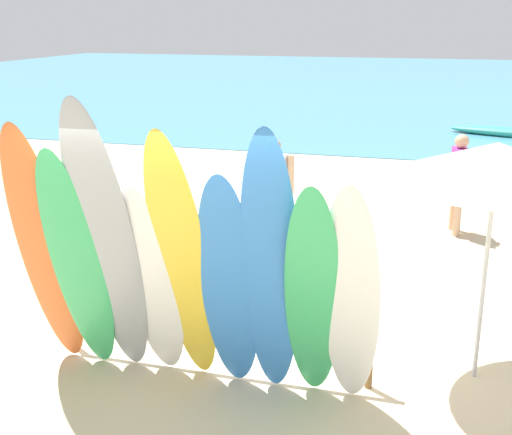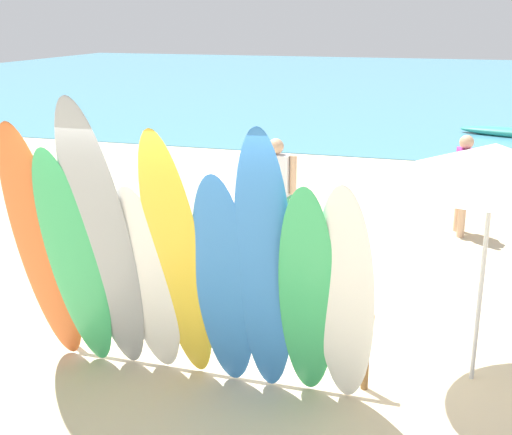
# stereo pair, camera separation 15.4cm
# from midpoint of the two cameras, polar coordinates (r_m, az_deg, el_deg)

# --- Properties ---
(ground) EXTENTS (60.00, 60.00, 0.00)m
(ground) POSITION_cam_midpoint_polar(r_m,az_deg,el_deg) (19.99, 10.70, 6.99)
(ground) COLOR beige
(ocean_water) EXTENTS (60.00, 40.00, 0.02)m
(ocean_water) POSITION_cam_midpoint_polar(r_m,az_deg,el_deg) (36.35, 13.81, 11.19)
(ocean_water) COLOR teal
(ocean_water) RESTS_ON ground
(surfboard_rack) EXTENTS (3.25, 0.07, 0.76)m
(surfboard_rack) POSITION_cam_midpoint_polar(r_m,az_deg,el_deg) (6.58, -3.57, -7.86)
(surfboard_rack) COLOR brown
(surfboard_rack) RESTS_ON ground
(surfboard_orange_0) EXTENTS (0.59, 0.87, 2.54)m
(surfboard_orange_0) POSITION_cam_midpoint_polar(r_m,az_deg,el_deg) (6.48, -17.14, -2.65)
(surfboard_orange_0) COLOR orange
(surfboard_orange_0) RESTS_ON ground
(surfboard_green_1) EXTENTS (0.55, 0.77, 2.33)m
(surfboard_green_1) POSITION_cam_midpoint_polar(r_m,az_deg,el_deg) (6.34, -14.59, -3.87)
(surfboard_green_1) COLOR #38B266
(surfboard_green_1) RESTS_ON ground
(surfboard_grey_2) EXTENTS (0.58, 0.95, 2.78)m
(surfboard_grey_2) POSITION_cam_midpoint_polar(r_m,az_deg,el_deg) (6.07, -12.22, -2.37)
(surfboard_grey_2) COLOR #999EA3
(surfboard_grey_2) RESTS_ON ground
(surfboard_white_3) EXTENTS (0.57, 0.69, 2.01)m
(surfboard_white_3) POSITION_cam_midpoint_polar(r_m,az_deg,el_deg) (6.19, -8.55, -5.61)
(surfboard_white_3) COLOR white
(surfboard_white_3) RESTS_ON ground
(surfboard_yellow_4) EXTENTS (0.57, 0.90, 2.54)m
(surfboard_yellow_4) POSITION_cam_midpoint_polar(r_m,az_deg,el_deg) (5.88, -5.97, -3.96)
(surfboard_yellow_4) COLOR yellow
(surfboard_yellow_4) RESTS_ON ground
(surfboard_blue_5) EXTENTS (0.56, 0.71, 2.18)m
(surfboard_blue_5) POSITION_cam_midpoint_polar(r_m,az_deg,el_deg) (5.84, -1.99, -5.91)
(surfboard_blue_5) COLOR #337AD1
(surfboard_blue_5) RESTS_ON ground
(surfboard_blue_6) EXTENTS (0.57, 0.81, 2.58)m
(surfboard_blue_6) POSITION_cam_midpoint_polar(r_m,az_deg,el_deg) (5.63, 1.55, -4.59)
(surfboard_blue_6) COLOR #337AD1
(surfboard_blue_6) RESTS_ON ground
(surfboard_green_7) EXTENTS (0.54, 0.81, 2.14)m
(surfboard_green_7) POSITION_cam_midpoint_polar(r_m,az_deg,el_deg) (5.67, 5.18, -6.91)
(surfboard_green_7) COLOR #38B266
(surfboard_green_7) RESTS_ON ground
(surfboard_white_8) EXTENTS (0.51, 0.71, 2.16)m
(surfboard_white_8) POSITION_cam_midpoint_polar(r_m,az_deg,el_deg) (5.63, 8.40, -7.11)
(surfboard_white_8) COLOR white
(surfboard_white_8) RESTS_ON ground
(beachgoer_near_rack) EXTENTS (0.41, 0.60, 1.60)m
(beachgoer_near_rack) POSITION_cam_midpoint_polar(r_m,az_deg,el_deg) (10.93, 17.71, 3.25)
(beachgoer_near_rack) COLOR tan
(beachgoer_near_rack) RESTS_ON ground
(beachgoer_strolling) EXTENTS (0.63, 0.27, 1.67)m
(beachgoer_strolling) POSITION_cam_midpoint_polar(r_m,az_deg,el_deg) (9.69, 2.14, 2.65)
(beachgoer_strolling) COLOR tan
(beachgoer_strolling) RESTS_ON ground
(beach_umbrella) EXTENTS (1.99, 1.99, 2.30)m
(beach_umbrella) POSITION_cam_midpoint_polar(r_m,az_deg,el_deg) (6.21, 20.39, 4.37)
(beach_umbrella) COLOR silver
(beach_umbrella) RESTS_ON ground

